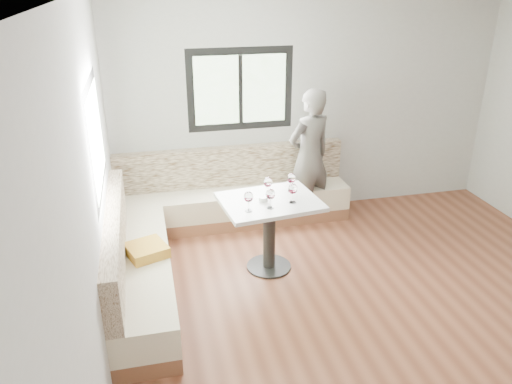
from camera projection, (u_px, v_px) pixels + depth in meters
room at (395, 174)px, 4.14m from camera, size 5.01×5.01×2.81m
banquette at (198, 224)px, 5.64m from camera, size 2.90×2.80×0.95m
table at (269, 217)px, 5.20m from camera, size 1.07×0.87×0.81m
person at (309, 157)px, 6.18m from camera, size 0.73×0.60×1.70m
olive_ramekin at (263, 199)px, 5.10m from camera, size 0.09×0.09×0.04m
wine_glass_a at (249, 198)px, 4.82m from camera, size 0.09×0.09×0.21m
wine_glass_b at (271, 195)px, 4.88m from camera, size 0.09×0.09×0.21m
wine_glass_c at (293, 189)px, 5.00m from camera, size 0.09×0.09×0.21m
wine_glass_d at (268, 183)px, 5.16m from camera, size 0.09×0.09×0.21m
wine_glass_e at (291, 179)px, 5.26m from camera, size 0.09×0.09×0.21m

